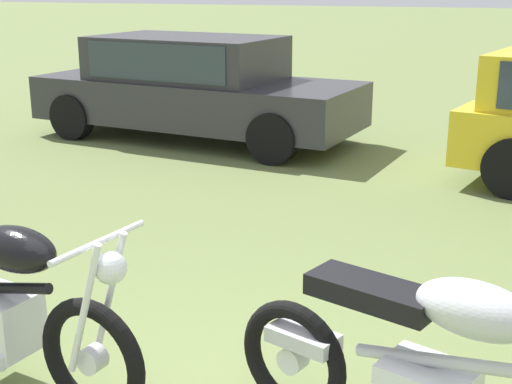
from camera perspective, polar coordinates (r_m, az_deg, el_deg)
motorcycle_silver at (r=3.33m, az=13.69°, el=-14.18°), size 1.98×0.93×1.02m
car_charcoal at (r=10.08m, az=-5.10°, el=8.73°), size 4.72×2.26×1.43m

